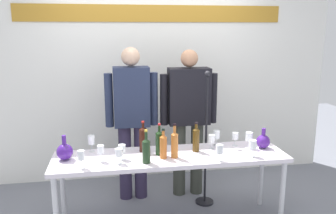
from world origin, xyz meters
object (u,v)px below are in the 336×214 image
(wine_glass_left_4, at_px, (101,150))
(decanter_blue_right, at_px, (263,141))
(display_table, at_px, (171,161))
(wine_bottle_4, at_px, (163,145))
(wine_glass_left_0, at_px, (122,149))
(wine_bottle_0, at_px, (143,138))
(decanter_blue_left, at_px, (65,151))
(wine_bottle_5, at_px, (146,150))
(wine_glass_right_5, at_px, (235,136))
(wine_glass_left_2, at_px, (81,156))
(wine_glass_left_1, at_px, (119,153))
(wine_glass_left_3, at_px, (91,140))
(wine_glass_right_1, at_px, (249,137))
(wine_bottle_2, at_px, (175,144))
(microphone_stand, at_px, (205,161))
(wine_bottle_3, at_px, (159,142))
(wine_glass_right_3, at_px, (253,145))
(wine_bottle_1, at_px, (196,139))
(wine_glass_right_4, at_px, (216,135))
(presenter_right, at_px, (189,113))
(presenter_left, at_px, (132,115))
(wine_glass_right_2, at_px, (220,149))
(wine_glass_right_0, at_px, (212,139))

(wine_glass_left_4, bearing_deg, decanter_blue_right, 3.44)
(display_table, xyz_separation_m, wine_bottle_4, (-0.08, -0.07, 0.19))
(decanter_blue_right, xyz_separation_m, wine_glass_left_0, (-1.40, -0.08, 0.03))
(display_table, relative_size, wine_bottle_0, 7.25)
(decanter_blue_left, bearing_deg, wine_bottle_4, -6.97)
(wine_bottle_5, distance_m, wine_glass_right_5, 0.99)
(wine_glass_left_2, bearing_deg, wine_glass_left_1, 8.83)
(wine_bottle_4, xyz_separation_m, wine_glass_left_3, (-0.66, 0.29, -0.01))
(decanter_blue_left, distance_m, wine_glass_right_1, 1.78)
(wine_bottle_5, bearing_deg, wine_bottle_4, 28.41)
(wine_bottle_2, distance_m, microphone_stand, 0.72)
(decanter_blue_left, height_order, wine_glass_left_3, decanter_blue_left)
(wine_bottle_3, bearing_deg, wine_glass_right_3, -12.89)
(display_table, distance_m, wine_glass_left_2, 0.85)
(wine_bottle_0, height_order, wine_bottle_1, wine_bottle_0)
(wine_bottle_2, xyz_separation_m, wine_bottle_4, (-0.10, 0.00, -0.01))
(wine_glass_right_4, bearing_deg, wine_bottle_3, -164.69)
(wine_glass_right_1, bearing_deg, wine_bottle_1, 179.77)
(presenter_right, distance_m, wine_glass_right_1, 0.77)
(presenter_right, height_order, wine_glass_right_5, presenter_right)
(decanter_blue_right, relative_size, presenter_left, 0.12)
(wine_bottle_4, height_order, wine_glass_right_5, wine_bottle_4)
(display_table, xyz_separation_m, wine_glass_left_3, (-0.74, 0.22, 0.18))
(decanter_blue_right, relative_size, wine_glass_left_1, 1.48)
(display_table, height_order, wine_bottle_2, wine_bottle_2)
(wine_bottle_0, xyz_separation_m, wine_bottle_1, (0.51, -0.08, -0.00))
(wine_glass_left_2, relative_size, wine_glass_right_4, 1.01)
(wine_glass_right_4, distance_m, wine_glass_right_5, 0.19)
(wine_glass_left_2, bearing_deg, display_table, 13.25)
(wine_bottle_1, bearing_deg, microphone_stand, 58.88)
(wine_glass_right_4, xyz_separation_m, microphone_stand, (-0.06, 0.18, -0.35))
(wine_bottle_4, relative_size, wine_glass_left_4, 1.87)
(wine_bottle_4, relative_size, wine_bottle_5, 0.92)
(wine_bottle_5, xyz_separation_m, wine_glass_right_4, (0.76, 0.36, -0.01))
(wine_glass_right_5, height_order, microphone_stand, microphone_stand)
(display_table, bearing_deg, wine_bottle_2, -72.14)
(decanter_blue_left, distance_m, decanter_blue_right, 1.92)
(display_table, distance_m, wine_glass_right_5, 0.73)
(wine_glass_right_5, relative_size, microphone_stand, 0.10)
(presenter_right, bearing_deg, wine_glass_right_5, -52.16)
(wine_glass_left_1, distance_m, wine_glass_left_2, 0.32)
(wine_bottle_1, height_order, wine_glass_right_1, wine_bottle_1)
(wine_glass_right_2, relative_size, wine_glass_right_5, 1.09)
(decanter_blue_right, xyz_separation_m, wine_glass_left_4, (-1.59, -0.10, 0.04))
(wine_glass_left_1, bearing_deg, wine_glass_left_4, 152.35)
(wine_bottle_3, distance_m, wine_glass_right_2, 0.57)
(wine_glass_right_0, bearing_deg, wine_glass_left_0, -170.58)
(decanter_blue_left, height_order, wine_bottle_1, wine_bottle_1)
(wine_glass_left_2, relative_size, wine_glass_left_3, 0.97)
(decanter_blue_right, height_order, wine_bottle_3, wine_bottle_3)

